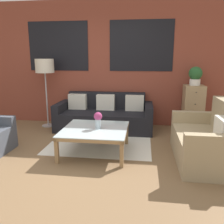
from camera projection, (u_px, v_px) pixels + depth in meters
ground_plane at (69, 167)px, 3.42m from camera, size 16.00×16.00×0.00m
wall_back_brick at (99, 64)px, 5.46m from camera, size 8.40×0.09×2.80m
rug at (102, 140)px, 4.54m from camera, size 1.85×1.69×0.00m
couch_dark at (105, 116)px, 5.22m from camera, size 2.07×0.88×0.78m
settee_vintage at (207, 141)px, 3.57m from camera, size 0.80×1.43×0.92m
coffee_table at (95, 132)px, 3.87m from camera, size 1.04×1.04×0.42m
floor_lamp at (45, 68)px, 5.21m from camera, size 0.40×0.40×1.52m
drawer_cabinet at (193, 108)px, 5.12m from camera, size 0.41×0.43×0.97m
potted_plant at (195, 75)px, 4.96m from camera, size 0.28×0.28×0.39m
flower_vase at (98, 119)px, 3.82m from camera, size 0.14×0.14×0.27m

